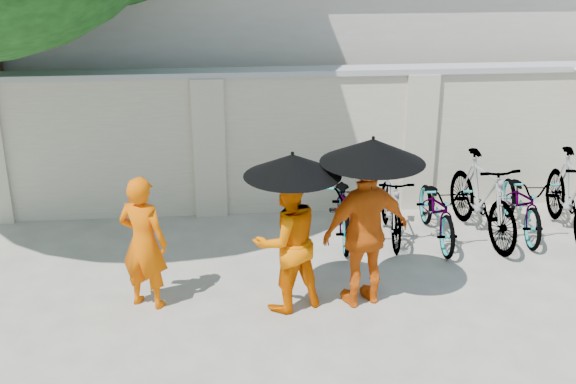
{
  "coord_description": "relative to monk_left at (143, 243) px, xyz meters",
  "views": [
    {
      "loc": [
        -0.79,
        -6.65,
        4.05
      ],
      "look_at": [
        -0.08,
        1.01,
        1.1
      ],
      "focal_mm": 45.0,
      "sensor_mm": 36.0,
      "label": 1
    }
  ],
  "objects": [
    {
      "name": "ground",
      "position": [
        1.69,
        -0.53,
        -0.76
      ],
      "size": [
        80.0,
        80.0,
        0.0
      ],
      "primitive_type": "plane",
      "color": "#B8B09E"
    },
    {
      "name": "compound_wall",
      "position": [
        2.69,
        2.67,
        0.24
      ],
      "size": [
        20.0,
        0.3,
        2.0
      ],
      "primitive_type": "cube",
      "color": "beige",
      "rests_on": "ground"
    },
    {
      "name": "building_behind",
      "position": [
        3.69,
        6.47,
        0.84
      ],
      "size": [
        14.0,
        6.0,
        3.2
      ],
      "primitive_type": "cube",
      "color": "#BDB7AE",
      "rests_on": "ground"
    },
    {
      "name": "monk_left",
      "position": [
        0.0,
        0.0,
        0.0
      ],
      "size": [
        0.65,
        0.55,
        1.51
      ],
      "primitive_type": "imported",
      "rotation": [
        0.0,
        0.0,
        2.73
      ],
      "color": "#ED5C00",
      "rests_on": "ground"
    },
    {
      "name": "monk_center",
      "position": [
        1.54,
        -0.18,
        0.04
      ],
      "size": [
        0.94,
        0.85,
        1.58
      ],
      "primitive_type": "imported",
      "rotation": [
        0.0,
        0.0,
        3.53
      ],
      "color": "#FE7000",
      "rests_on": "ground"
    },
    {
      "name": "parasol_center",
      "position": [
        1.59,
        -0.26,
        0.92
      ],
      "size": [
        1.01,
        1.01,
        0.9
      ],
      "color": "black",
      "rests_on": "ground"
    },
    {
      "name": "monk_right",
      "position": [
        2.4,
        -0.16,
        0.1
      ],
      "size": [
        1.08,
        0.7,
        1.71
      ],
      "primitive_type": "imported",
      "rotation": [
        0.0,
        0.0,
        3.44
      ],
      "color": "#DC5A0D",
      "rests_on": "ground"
    },
    {
      "name": "parasol_right",
      "position": [
        2.42,
        -0.24,
        1.05
      ],
      "size": [
        1.1,
        1.1,
        0.96
      ],
      "color": "black",
      "rests_on": "ground"
    },
    {
      "name": "bike_0",
      "position": [
        2.47,
        1.59,
        -0.31
      ],
      "size": [
        0.76,
        1.73,
        0.88
      ],
      "primitive_type": "imported",
      "rotation": [
        0.0,
        0.0,
        -0.1
      ],
      "color": "gray",
      "rests_on": "ground"
    },
    {
      "name": "bike_1",
      "position": [
        3.08,
        1.51,
        -0.28
      ],
      "size": [
        0.56,
        1.61,
        0.95
      ],
      "primitive_type": "imported",
      "rotation": [
        0.0,
        0.0,
        -0.08
      ],
      "color": "gray",
      "rests_on": "ground"
    },
    {
      "name": "bike_2",
      "position": [
        3.68,
        1.41,
        -0.32
      ],
      "size": [
        0.61,
        1.66,
        0.87
      ],
      "primitive_type": "imported",
      "rotation": [
        0.0,
        0.0,
        -0.02
      ],
      "color": "gray",
      "rests_on": "ground"
    },
    {
      "name": "bike_3",
      "position": [
        4.29,
        1.44,
        -0.19
      ],
      "size": [
        0.78,
        1.94,
        1.14
      ],
      "primitive_type": "imported",
      "rotation": [
        0.0,
        0.0,
        0.13
      ],
      "color": "gray",
      "rests_on": "ground"
    },
    {
      "name": "bike_4",
      "position": [
        4.89,
        1.54,
        -0.32
      ],
      "size": [
        0.72,
        1.7,
        0.87
      ],
      "primitive_type": "imported",
      "rotation": [
        0.0,
        0.0,
        -0.09
      ],
      "color": "gray",
      "rests_on": "ground"
    },
    {
      "name": "bike_5",
      "position": [
        5.5,
        1.4,
        -0.19
      ],
      "size": [
        0.74,
        1.93,
        1.13
      ],
      "primitive_type": "imported",
      "rotation": [
        0.0,
        0.0,
        -0.11
      ],
      "color": "gray",
      "rests_on": "ground"
    }
  ]
}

